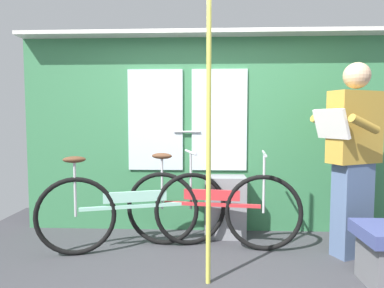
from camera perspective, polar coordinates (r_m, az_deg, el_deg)
ground_plane at (r=2.75m, az=2.29°, el=-23.02°), size 5.03×4.07×0.04m
train_door_wall at (r=3.67m, az=2.23°, el=2.59°), size 4.03×0.28×2.16m
bicycle_near_door at (r=3.25m, az=3.30°, el=-10.97°), size 1.70×0.44×0.94m
bicycle_leaning_behind at (r=3.23m, az=-9.81°, el=-11.14°), size 1.74×0.63×0.93m
passenger_reading_newspaper at (r=3.29m, az=26.01°, el=-1.74°), size 0.63×0.58×1.74m
trash_bin_by_wall at (r=3.59m, az=5.72°, el=-10.62°), size 0.43×0.28×0.64m
handrail_pole at (r=2.44m, az=2.92°, el=0.09°), size 0.04×0.04×2.12m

